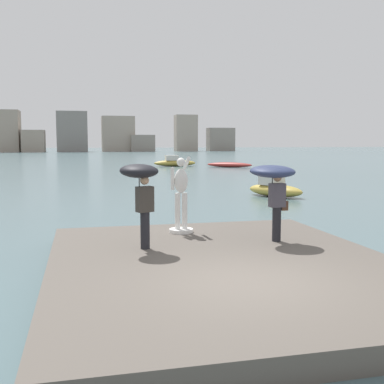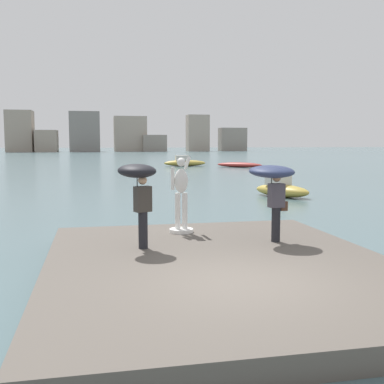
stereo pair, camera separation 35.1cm
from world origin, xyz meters
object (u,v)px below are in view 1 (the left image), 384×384
(boat_near, at_px, (229,165))
(boat_mid, at_px, (275,189))
(statue_white_figure, at_px, (181,198))
(onlooker_right, at_px, (274,179))
(boat_far, at_px, (174,162))
(onlooker_left, at_px, (141,182))

(boat_near, distance_m, boat_mid, 29.55)
(statue_white_figure, xyz_separation_m, onlooker_right, (2.02, -1.69, 0.64))
(onlooker_right, distance_m, boat_mid, 13.66)
(onlooker_right, bearing_deg, boat_far, 82.06)
(boat_near, bearing_deg, boat_mid, -103.02)
(boat_near, bearing_deg, boat_far, 146.62)
(statue_white_figure, height_order, boat_far, statue_white_figure)
(boat_mid, distance_m, boat_far, 32.59)
(onlooker_left, bearing_deg, boat_near, 69.59)
(boat_far, bearing_deg, boat_mid, -91.61)
(boat_near, bearing_deg, onlooker_left, -110.41)
(boat_far, bearing_deg, onlooker_right, -97.94)
(boat_mid, bearing_deg, boat_far, 88.39)
(boat_mid, relative_size, boat_far, 0.71)
(onlooker_left, height_order, boat_far, onlooker_left)
(statue_white_figure, relative_size, boat_near, 0.42)
(boat_mid, xyz_separation_m, boat_far, (0.91, 32.58, 0.05))
(onlooker_right, height_order, boat_far, onlooker_right)
(onlooker_right, xyz_separation_m, boat_far, (6.28, 45.04, -1.52))
(statue_white_figure, distance_m, boat_far, 44.14)
(onlooker_left, bearing_deg, onlooker_right, 1.81)
(statue_white_figure, relative_size, onlooker_left, 1.04)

